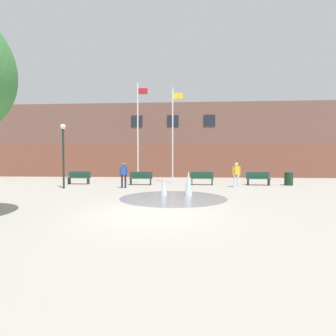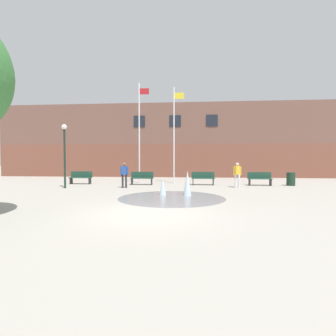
# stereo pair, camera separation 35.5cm
# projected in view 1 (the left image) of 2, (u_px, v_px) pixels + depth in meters

# --- Properties ---
(ground_plane) EXTENTS (100.00, 100.00, 0.00)m
(ground_plane) POSITION_uv_depth(u_px,v_px,m) (150.00, 214.00, 8.85)
(ground_plane) COLOR #9E998E
(library_building) EXTENTS (36.00, 6.05, 7.24)m
(library_building) POSITION_uv_depth(u_px,v_px,m) (174.00, 142.00, 28.28)
(library_building) COLOR brown
(library_building) RESTS_ON ground
(splash_fountain) EXTENTS (5.05, 5.05, 1.26)m
(splash_fountain) POSITION_uv_depth(u_px,v_px,m) (177.00, 189.00, 12.91)
(splash_fountain) COLOR gray
(splash_fountain) RESTS_ON ground
(park_bench_far_left) EXTENTS (1.60, 0.44, 0.91)m
(park_bench_far_left) POSITION_uv_depth(u_px,v_px,m) (79.00, 177.00, 18.83)
(park_bench_far_left) COLOR #28282D
(park_bench_far_left) RESTS_ON ground
(park_bench_center) EXTENTS (1.60, 0.44, 0.91)m
(park_bench_center) POSITION_uv_depth(u_px,v_px,m) (141.00, 178.00, 18.40)
(park_bench_center) COLOR #28282D
(park_bench_center) RESTS_ON ground
(park_bench_under_right_flagpole) EXTENTS (1.60, 0.44, 0.91)m
(park_bench_under_right_flagpole) POSITION_uv_depth(u_px,v_px,m) (202.00, 178.00, 18.38)
(park_bench_under_right_flagpole) COLOR #28282D
(park_bench_under_right_flagpole) RESTS_ON ground
(park_bench_far_right) EXTENTS (1.60, 0.44, 0.91)m
(park_bench_far_right) POSITION_uv_depth(u_px,v_px,m) (258.00, 178.00, 18.10)
(park_bench_far_right) COLOR #28282D
(park_bench_far_right) RESTS_ON ground
(teen_by_trashcan) EXTENTS (0.50, 0.21, 1.59)m
(teen_by_trashcan) POSITION_uv_depth(u_px,v_px,m) (124.00, 173.00, 16.46)
(teen_by_trashcan) COLOR #28282D
(teen_by_trashcan) RESTS_ON ground
(adult_near_bench) EXTENTS (0.50, 0.34, 1.59)m
(adult_near_bench) POSITION_uv_depth(u_px,v_px,m) (236.00, 173.00, 16.75)
(adult_near_bench) COLOR silver
(adult_near_bench) RESTS_ON ground
(flagpole_left) EXTENTS (0.80, 0.10, 7.49)m
(flagpole_left) POSITION_uv_depth(u_px,v_px,m) (138.00, 130.00, 19.66)
(flagpole_left) COLOR silver
(flagpole_left) RESTS_ON ground
(flagpole_right) EXTENTS (0.80, 0.10, 7.12)m
(flagpole_right) POSITION_uv_depth(u_px,v_px,m) (173.00, 132.00, 19.50)
(flagpole_right) COLOR silver
(flagpole_right) RESTS_ON ground
(lamp_post_left_lane) EXTENTS (0.32, 0.32, 3.97)m
(lamp_post_left_lane) POSITION_uv_depth(u_px,v_px,m) (63.00, 147.00, 16.12)
(lamp_post_left_lane) COLOR #192D23
(lamp_post_left_lane) RESTS_ON ground
(trash_can) EXTENTS (0.56, 0.56, 0.90)m
(trash_can) POSITION_uv_depth(u_px,v_px,m) (289.00, 179.00, 18.02)
(trash_can) COLOR #193323
(trash_can) RESTS_ON ground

